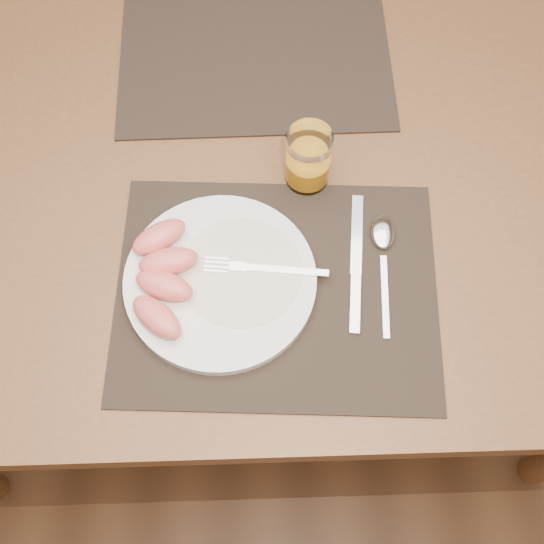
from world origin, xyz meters
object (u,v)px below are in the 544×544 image
(table, at_px, (255,190))
(spoon, at_px, (383,241))
(plate, at_px, (220,281))
(juice_glass, at_px, (308,160))
(knife, at_px, (356,274))
(placemat_near, at_px, (277,290))
(placemat_far, at_px, (255,51))
(fork, at_px, (255,268))

(table, distance_m, spoon, 0.26)
(plate, relative_size, juice_glass, 2.68)
(knife, bearing_deg, table, 125.33)
(table, xyz_separation_m, juice_glass, (0.08, -0.03, 0.13))
(plate, height_order, spoon, plate)
(juice_glass, bearing_deg, plate, -127.06)
(table, distance_m, plate, 0.23)
(plate, xyz_separation_m, knife, (0.19, 0.01, -0.01))
(placemat_near, distance_m, plate, 0.08)
(plate, height_order, juice_glass, juice_glass)
(spoon, bearing_deg, placemat_far, 115.70)
(table, distance_m, juice_glass, 0.16)
(knife, distance_m, juice_glass, 0.18)
(placemat_far, bearing_deg, juice_glass, -73.77)
(spoon, bearing_deg, fork, -166.91)
(placemat_near, distance_m, placemat_far, 0.44)
(placemat_near, bearing_deg, knife, 10.21)
(fork, bearing_deg, placemat_far, 88.97)
(spoon, xyz_separation_m, juice_glass, (-0.10, 0.12, 0.04))
(placemat_near, height_order, spoon, spoon)
(placemat_near, relative_size, spoon, 2.34)
(fork, distance_m, knife, 0.14)
(table, xyz_separation_m, knife, (0.14, -0.20, 0.09))
(placemat_far, xyz_separation_m, knife, (0.14, -0.42, 0.00))
(fork, distance_m, juice_glass, 0.18)
(placemat_near, relative_size, juice_glass, 4.46)
(table, height_order, placemat_far, placemat_far)
(plate, distance_m, knife, 0.19)
(placemat_far, height_order, plate, plate)
(knife, bearing_deg, placemat_far, 107.84)
(placemat_near, relative_size, knife, 2.04)
(table, distance_m, knife, 0.26)
(placemat_near, bearing_deg, table, 97.42)
(plate, xyz_separation_m, fork, (0.05, 0.01, 0.01))
(spoon, bearing_deg, placemat_near, -155.96)
(table, height_order, plate, plate)
(placemat_far, distance_m, plate, 0.43)
(placemat_far, bearing_deg, knife, -72.16)
(table, height_order, fork, fork)
(placemat_far, height_order, spoon, spoon)
(placemat_near, relative_size, placemat_far, 1.00)
(placemat_far, relative_size, fork, 2.57)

